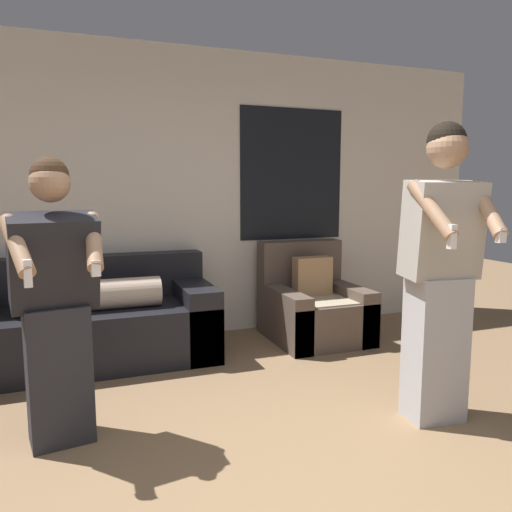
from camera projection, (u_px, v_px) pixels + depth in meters
wall_back at (162, 195)px, 4.62m from camera, size 6.90×0.07×2.70m
couch at (90, 324)px, 4.07m from camera, size 1.99×0.89×0.84m
armchair at (313, 307)px, 4.72m from camera, size 0.83×0.90×0.90m
person_left at (56, 306)px, 2.69m from camera, size 0.50×0.55×1.58m
person_right at (440, 272)px, 2.96m from camera, size 0.50×0.50×1.79m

